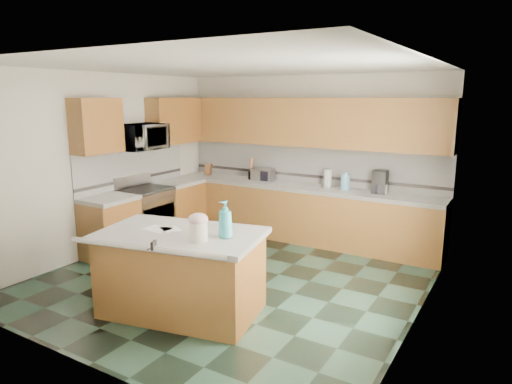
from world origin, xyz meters
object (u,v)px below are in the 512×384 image
Objects in this scene: soap_bottle_island at (225,219)px; toaster_oven at (263,175)px; island_base at (182,275)px; coffee_maker at (380,182)px; knife_block at (208,169)px; treat_jar at (198,231)px; island_top at (180,235)px.

soap_bottle_island reaches higher than toaster_oven.
island_base is 3.44m from coffee_maker.
knife_block is (-2.47, 3.01, -0.09)m from soap_bottle_island.
soap_bottle_island reaches higher than island_base.
treat_jar is 0.90× the size of knife_block.
treat_jar is at bearing -32.25° from island_top.
knife_block reaches higher than toaster_oven.
island_top is at bearing -147.69° from soap_bottle_island.
island_base is 8.58× the size of treat_jar.
island_top reaches higher than island_base.
island_top is at bearing -113.77° from coffee_maker.
island_top is 4.85× the size of toaster_oven.
toaster_oven is at bearing 92.15° from island_top.
island_base is 0.87m from soap_bottle_island.
island_base is 0.46m from island_top.
toaster_oven is at bearing 135.41° from soap_bottle_island.
treat_jar is at bearing -77.41° from toaster_oven.
island_top is 4.49× the size of soap_bottle_island.
toaster_oven is (1.17, 0.00, -0.00)m from knife_block.
soap_bottle_island is at bearing 51.30° from treat_jar.
coffee_maker reaches higher than knife_block.
island_base is at bearing -147.69° from soap_bottle_island.
toaster_oven is at bearing 178.89° from coffee_maker.
island_base is at bearing -82.66° from toaster_oven.
soap_bottle_island is 1.12× the size of coffee_maker.
coffee_maker is at bearing -5.71° from toaster_oven.
island_base is 0.94× the size of island_top.
coffee_maker is at bearing 56.44° from island_top.
toaster_oven is at bearing -15.64° from knife_block.
treat_jar is at bearing -70.32° from knife_block.
island_top is 0.40m from treat_jar.
treat_jar reaches higher than island_top.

